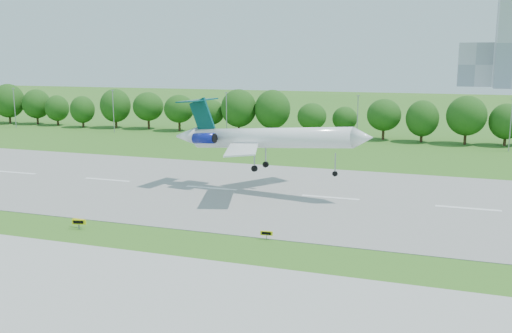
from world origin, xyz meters
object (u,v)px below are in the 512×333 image
object	(u,v)px
service_vehicle_a	(219,135)
service_vehicle_b	(241,141)
taxi_sign_left	(79,222)
airliner	(261,137)

from	to	relation	value
service_vehicle_a	service_vehicle_b	size ratio (longest dim) A/B	1.07
taxi_sign_left	service_vehicle_a	size ratio (longest dim) A/B	0.46
service_vehicle_a	service_vehicle_b	xyz separation A→B (m)	(9.74, -9.48, -0.02)
airliner	service_vehicle_a	xyz separation A→B (m)	(-31.02, 57.49, -8.30)
taxi_sign_left	service_vehicle_a	xyz separation A→B (m)	(-15.70, 84.13, -0.28)
airliner	service_vehicle_a	size ratio (longest dim) A/B	8.77
service_vehicle_a	service_vehicle_b	distance (m)	13.59
airliner	service_vehicle_a	bearing A→B (deg)	126.94
service_vehicle_a	airliner	bearing A→B (deg)	-129.57
airliner	service_vehicle_a	world-z (taller)	airliner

